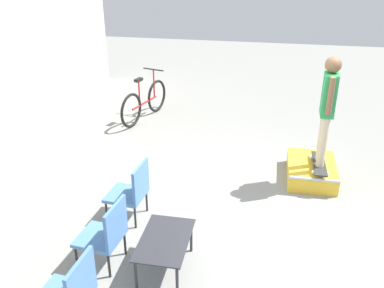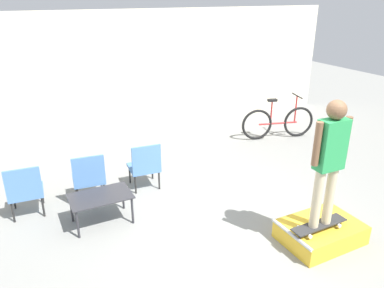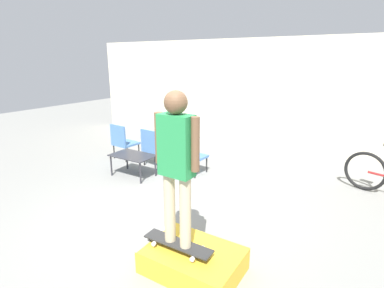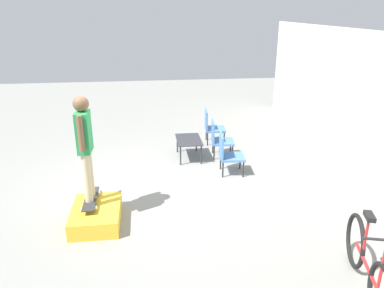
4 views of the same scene
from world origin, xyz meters
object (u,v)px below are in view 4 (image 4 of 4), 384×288
patio_chair_left (212,126)px  patio_chair_right (228,153)px  coffee_table (189,141)px  person_skater (85,140)px  patio_chair_center (219,138)px  skateboard_on_ramp (91,199)px  bicycle (367,264)px  skate_ramp_box (96,215)px

patio_chair_left → patio_chair_right: size_ratio=1.00×
coffee_table → patio_chair_right: (0.99, 0.73, 0.06)m
person_skater → patio_chair_center: size_ratio=1.98×
skateboard_on_ramp → patio_chair_right: bearing=119.4°
coffee_table → bicycle: (4.78, 1.68, -0.02)m
person_skater → patio_chair_right: size_ratio=1.98×
skate_ramp_box → person_skater: 1.30m
patio_chair_left → coffee_table: bearing=148.7°
patio_chair_right → bicycle: bearing=-160.9°
person_skater → bicycle: bearing=60.4°
patio_chair_center → skateboard_on_ramp: bearing=139.6°
patio_chair_center → bicycle: (4.79, 0.95, -0.07)m
skateboard_on_ramp → person_skater: (0.00, -0.00, 1.06)m
bicycle → person_skater: bearing=-105.9°
person_skater → skateboard_on_ramp: bearing=148.3°
coffee_table → patio_chair_center: bearing=90.8°
patio_chair_left → patio_chair_right: same height
skate_ramp_box → coffee_table: size_ratio=1.23×
person_skater → patio_chair_left: bearing=144.5°
skateboard_on_ramp → patio_chair_center: size_ratio=0.97×
patio_chair_center → patio_chair_right: same height
coffee_table → patio_chair_right: 1.23m
bicycle → patio_chair_left: bearing=-155.1°
skate_ramp_box → patio_chair_center: (-2.70, 2.62, 0.33)m
coffee_table → patio_chair_right: patio_chair_right is taller
skate_ramp_box → person_skater: bearing=-148.1°
skate_ramp_box → coffee_table: 3.29m
skateboard_on_ramp → bicycle: (2.25, 3.66, 0.03)m
skate_ramp_box → bicycle: size_ratio=0.64×
patio_chair_left → bicycle: 5.87m
coffee_table → person_skater: bearing=-38.0°
person_skater → bicycle: person_skater is taller
coffee_table → patio_chair_center: patio_chair_center is taller
person_skater → coffee_table: 3.37m
skateboard_on_ramp → bicycle: bicycle is taller
person_skater → coffee_table: size_ratio=1.90×
patio_chair_left → patio_chair_right: (2.00, 0.00, 0.00)m
person_skater → bicycle: 4.42m
coffee_table → bicycle: bearing=19.3°
coffee_table → patio_chair_left: bearing=144.0°
patio_chair_center → bicycle: 4.89m
patio_chair_right → bicycle: 3.91m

